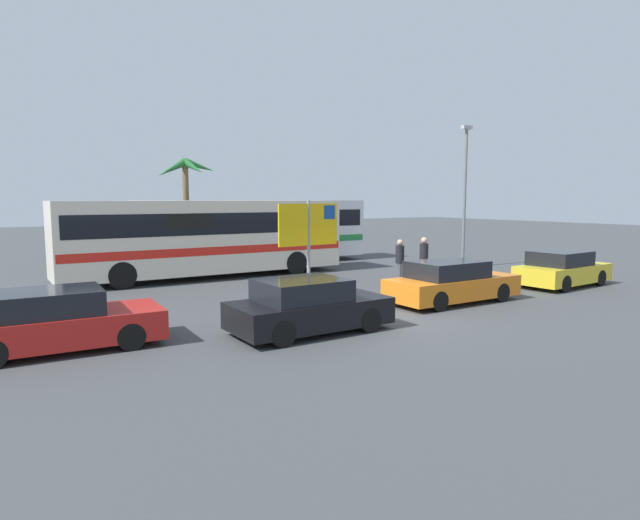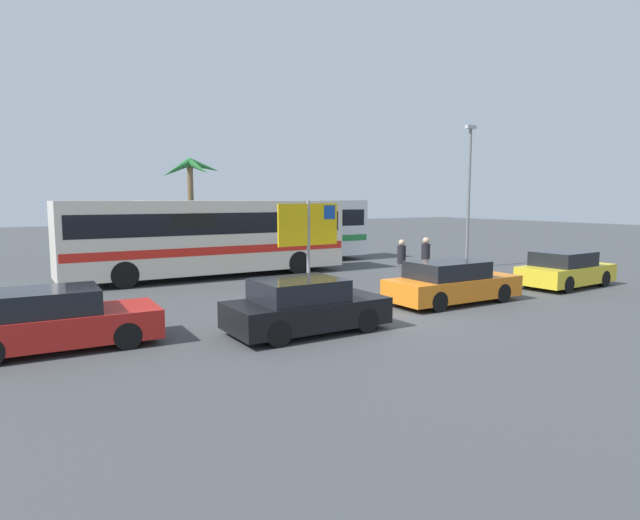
# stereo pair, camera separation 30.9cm
# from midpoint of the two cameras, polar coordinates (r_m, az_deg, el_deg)

# --- Properties ---
(ground) EXTENTS (120.00, 120.00, 0.00)m
(ground) POSITION_cam_midpoint_polar(r_m,az_deg,el_deg) (14.85, 7.49, -6.09)
(ground) COLOR #424447
(bus_front_coach) EXTENTS (11.60, 2.52, 3.17)m
(bus_front_coach) POSITION_cam_midpoint_polar(r_m,az_deg,el_deg) (22.39, -11.47, 2.69)
(bus_front_coach) COLOR silver
(bus_front_coach) RESTS_ON ground
(bus_rear_coach) EXTENTS (11.60, 2.52, 3.17)m
(bus_rear_coach) POSITION_cam_midpoint_polar(r_m,az_deg,el_deg) (26.70, -6.26, 3.38)
(bus_rear_coach) COLOR white
(bus_rear_coach) RESTS_ON ground
(ferry_sign) EXTENTS (2.20, 0.23, 3.20)m
(ferry_sign) POSITION_cam_midpoint_polar(r_m,az_deg,el_deg) (16.57, -0.59, 3.40)
(ferry_sign) COLOR gray
(ferry_sign) RESTS_ON ground
(car_red) EXTENTS (4.20, 1.90, 1.32)m
(car_red) POSITION_cam_midpoint_polar(r_m,az_deg,el_deg) (12.81, -25.90, -5.83)
(car_red) COLOR red
(car_red) RESTS_ON ground
(car_yellow) EXTENTS (4.02, 1.95, 1.32)m
(car_yellow) POSITION_cam_midpoint_polar(r_m,az_deg,el_deg) (21.67, 25.16, -0.97)
(car_yellow) COLOR yellow
(car_yellow) RESTS_ON ground
(car_orange) EXTENTS (4.41, 1.75, 1.32)m
(car_orange) POSITION_cam_midpoint_polar(r_m,az_deg,el_deg) (17.13, 14.41, -2.39)
(car_orange) COLOR orange
(car_orange) RESTS_ON ground
(car_black) EXTENTS (3.92, 1.84, 1.32)m
(car_black) POSITION_cam_midpoint_polar(r_m,az_deg,el_deg) (12.97, -0.97, -5.02)
(car_black) COLOR black
(car_black) RESTS_ON ground
(pedestrian_crossing_lot) EXTENTS (0.32, 0.32, 1.74)m
(pedestrian_crossing_lot) POSITION_cam_midpoint_polar(r_m,az_deg,el_deg) (20.12, 9.15, 0.16)
(pedestrian_crossing_lot) COLOR #4C4C51
(pedestrian_crossing_lot) RESTS_ON ground
(pedestrian_by_bus) EXTENTS (0.32, 0.32, 1.83)m
(pedestrian_by_bus) POSITION_cam_midpoint_polar(r_m,az_deg,el_deg) (20.18, 11.67, 0.30)
(pedestrian_by_bus) COLOR #1E2347
(pedestrian_by_bus) RESTS_ON ground
(lamp_post_left_side) EXTENTS (0.56, 0.20, 6.61)m
(lamp_post_left_side) POSITION_cam_midpoint_polar(r_m,az_deg,el_deg) (25.94, 15.98, 7.15)
(lamp_post_left_side) COLOR slate
(lamp_post_left_side) RESTS_ON ground
(palm_tree_seaside) EXTENTS (3.13, 3.10, 5.42)m
(palm_tree_seaside) POSITION_cam_midpoint_polar(r_m,az_deg,el_deg) (29.65, -13.44, 8.44)
(palm_tree_seaside) COLOR brown
(palm_tree_seaside) RESTS_ON ground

